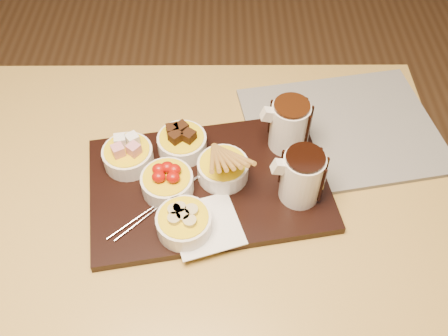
{
  "coord_description": "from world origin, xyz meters",
  "views": [
    {
      "loc": [
        0.14,
        -0.56,
        1.54
      ],
      "look_at": [
        0.15,
        0.03,
        0.81
      ],
      "focal_mm": 40.0,
      "sensor_mm": 36.0,
      "label": 1
    }
  ],
  "objects_px": {
    "bowl_strawberries": "(167,183)",
    "pitcher_milk_chocolate": "(289,126)",
    "dining_table": "(154,226)",
    "pitcher_dark_chocolate": "(302,177)",
    "serving_board": "(209,184)",
    "newspaper": "(342,129)"
  },
  "relations": [
    {
      "from": "bowl_strawberries",
      "to": "pitcher_milk_chocolate",
      "type": "distance_m",
      "value": 0.27
    },
    {
      "from": "bowl_strawberries",
      "to": "pitcher_milk_chocolate",
      "type": "height_order",
      "value": "pitcher_milk_chocolate"
    },
    {
      "from": "dining_table",
      "to": "pitcher_dark_chocolate",
      "type": "height_order",
      "value": "pitcher_dark_chocolate"
    },
    {
      "from": "dining_table",
      "to": "pitcher_dark_chocolate",
      "type": "distance_m",
      "value": 0.34
    },
    {
      "from": "serving_board",
      "to": "pitcher_dark_chocolate",
      "type": "relative_size",
      "value": 4.34
    },
    {
      "from": "serving_board",
      "to": "newspaper",
      "type": "relative_size",
      "value": 1.15
    },
    {
      "from": "dining_table",
      "to": "serving_board",
      "type": "xyz_separation_m",
      "value": [
        0.12,
        0.03,
        0.11
      ]
    },
    {
      "from": "serving_board",
      "to": "pitcher_dark_chocolate",
      "type": "bearing_deg",
      "value": -19.98
    },
    {
      "from": "dining_table",
      "to": "pitcher_milk_chocolate",
      "type": "relative_size",
      "value": 11.33
    },
    {
      "from": "bowl_strawberries",
      "to": "pitcher_dark_chocolate",
      "type": "xyz_separation_m",
      "value": [
        0.25,
        -0.01,
        0.03
      ]
    },
    {
      "from": "dining_table",
      "to": "bowl_strawberries",
      "type": "height_order",
      "value": "bowl_strawberries"
    },
    {
      "from": "pitcher_dark_chocolate",
      "to": "newspaper",
      "type": "xyz_separation_m",
      "value": [
        0.11,
        0.18,
        -0.07
      ]
    },
    {
      "from": "dining_table",
      "to": "bowl_strawberries",
      "type": "distance_m",
      "value": 0.14
    },
    {
      "from": "pitcher_milk_chocolate",
      "to": "newspaper",
      "type": "xyz_separation_m",
      "value": [
        0.13,
        0.05,
        -0.07
      ]
    },
    {
      "from": "newspaper",
      "to": "dining_table",
      "type": "bearing_deg",
      "value": -166.4
    },
    {
      "from": "dining_table",
      "to": "pitcher_milk_chocolate",
      "type": "bearing_deg",
      "value": 24.38
    },
    {
      "from": "bowl_strawberries",
      "to": "dining_table",
      "type": "bearing_deg",
      "value": -166.59
    },
    {
      "from": "pitcher_dark_chocolate",
      "to": "newspaper",
      "type": "relative_size",
      "value": 0.26
    },
    {
      "from": "pitcher_dark_chocolate",
      "to": "serving_board",
      "type": "bearing_deg",
      "value": 160.02
    },
    {
      "from": "serving_board",
      "to": "newspaper",
      "type": "distance_m",
      "value": 0.32
    },
    {
      "from": "bowl_strawberries",
      "to": "pitcher_milk_chocolate",
      "type": "relative_size",
      "value": 0.94
    },
    {
      "from": "dining_table",
      "to": "pitcher_dark_chocolate",
      "type": "relative_size",
      "value": 11.33
    }
  ]
}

